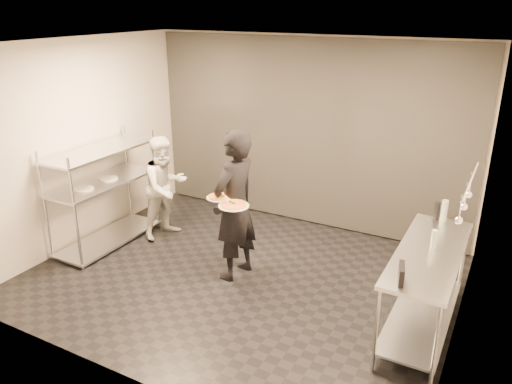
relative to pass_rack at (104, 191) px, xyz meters
The scene contains 13 objects.
room_shell 2.53m from the pass_rack, 28.77° to the left, with size 5.00×4.00×2.80m.
pass_rack is the anchor object (origin of this frame).
prep_counter 4.33m from the pass_rack, ahead, with size 0.60×1.80×0.92m.
utensil_rail 4.64m from the pass_rack, ahead, with size 0.07×1.20×0.31m.
waiter 2.07m from the pass_rack, ahead, with size 0.68×0.45×1.87m, color black.
chef 0.84m from the pass_rack, 44.24° to the left, with size 0.72×0.56×1.49m, color beige.
pizza_plate_near 1.96m from the pass_rack, ahead, with size 0.28×0.28×0.05m.
pizza_plate_far 2.23m from the pass_rack, ahead, with size 0.35×0.35×0.05m.
salad_plate 2.06m from the pass_rack, 10.22° to the left, with size 0.30×0.30×0.07m.
pos_monitor 4.28m from the pass_rack, ahead, with size 0.05×0.23×0.16m, color black.
bottle_green 4.41m from the pass_rack, 10.52° to the left, with size 0.07×0.07×0.25m, color gray.
bottle_clear 4.35m from the pass_rack, ahead, with size 0.06×0.06×0.20m, color gray.
bottle_dark 4.33m from the pass_rack, 10.70° to the left, with size 0.06×0.06×0.21m, color black.
Camera 1 is at (2.74, -4.67, 3.22)m, focal length 35.00 mm.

